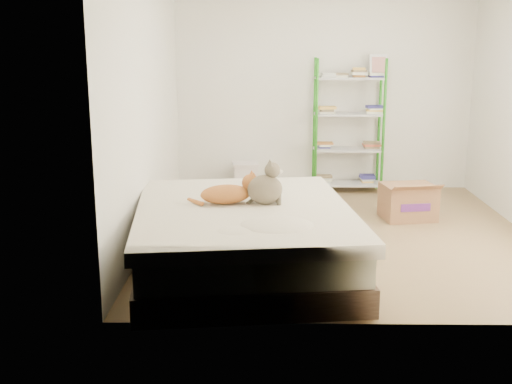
{
  "coord_description": "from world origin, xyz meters",
  "views": [
    {
      "loc": [
        -0.77,
        -6.24,
        1.95
      ],
      "look_at": [
        -0.84,
        -0.75,
        0.62
      ],
      "focal_mm": 45.0,
      "sensor_mm": 36.0,
      "label": 1
    }
  ],
  "objects_px": {
    "bed": "(244,239)",
    "shelf_unit": "(349,123)",
    "cardboard_box": "(408,202)",
    "white_bin": "(246,177)",
    "orange_cat": "(226,192)",
    "grey_cat": "(265,183)"
  },
  "relations": [
    {
      "from": "orange_cat",
      "to": "bed",
      "type": "bearing_deg",
      "value": -46.97
    },
    {
      "from": "bed",
      "to": "grey_cat",
      "type": "xyz_separation_m",
      "value": [
        0.18,
        0.09,
        0.46
      ]
    },
    {
      "from": "cardboard_box",
      "to": "grey_cat",
      "type": "bearing_deg",
      "value": -144.8
    },
    {
      "from": "orange_cat",
      "to": "cardboard_box",
      "type": "bearing_deg",
      "value": 25.81
    },
    {
      "from": "grey_cat",
      "to": "orange_cat",
      "type": "bearing_deg",
      "value": 81.59
    },
    {
      "from": "orange_cat",
      "to": "shelf_unit",
      "type": "relative_size",
      "value": 0.29
    },
    {
      "from": "grey_cat",
      "to": "white_bin",
      "type": "relative_size",
      "value": 0.97
    },
    {
      "from": "bed",
      "to": "grey_cat",
      "type": "height_order",
      "value": "grey_cat"
    },
    {
      "from": "orange_cat",
      "to": "shelf_unit",
      "type": "xyz_separation_m",
      "value": [
        1.4,
        2.82,
        0.22
      ]
    },
    {
      "from": "orange_cat",
      "to": "cardboard_box",
      "type": "distance_m",
      "value": 2.49
    },
    {
      "from": "bed",
      "to": "shelf_unit",
      "type": "bearing_deg",
      "value": 60.28
    },
    {
      "from": "orange_cat",
      "to": "grey_cat",
      "type": "height_order",
      "value": "grey_cat"
    },
    {
      "from": "orange_cat",
      "to": "white_bin",
      "type": "distance_m",
      "value": 2.84
    },
    {
      "from": "cardboard_box",
      "to": "shelf_unit",
      "type": "bearing_deg",
      "value": 102.03
    },
    {
      "from": "cardboard_box",
      "to": "white_bin",
      "type": "bearing_deg",
      "value": 135.95
    },
    {
      "from": "grey_cat",
      "to": "shelf_unit",
      "type": "bearing_deg",
      "value": -26.95
    },
    {
      "from": "cardboard_box",
      "to": "white_bin",
      "type": "height_order",
      "value": "cardboard_box"
    },
    {
      "from": "bed",
      "to": "white_bin",
      "type": "relative_size",
      "value": 6.41
    },
    {
      "from": "grey_cat",
      "to": "shelf_unit",
      "type": "xyz_separation_m",
      "value": [
        1.07,
        2.84,
        0.14
      ]
    },
    {
      "from": "bed",
      "to": "shelf_unit",
      "type": "xyz_separation_m",
      "value": [
        1.25,
        2.93,
        0.6
      ]
    },
    {
      "from": "grey_cat",
      "to": "white_bin",
      "type": "distance_m",
      "value": 2.87
    },
    {
      "from": "bed",
      "to": "orange_cat",
      "type": "xyz_separation_m",
      "value": [
        -0.16,
        0.11,
        0.39
      ]
    }
  ]
}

